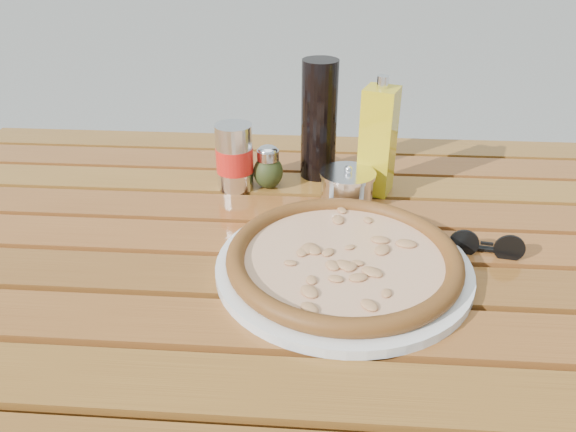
# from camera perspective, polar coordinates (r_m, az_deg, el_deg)

# --- Properties ---
(table) EXTENTS (1.40, 0.90, 0.75)m
(table) POSITION_cam_1_polar(r_m,az_deg,el_deg) (0.91, -0.09, -6.42)
(table) COLOR #341D0B
(table) RESTS_ON ground
(plate) EXTENTS (0.41, 0.41, 0.01)m
(plate) POSITION_cam_1_polar(r_m,az_deg,el_deg) (0.80, 5.62, -5.15)
(plate) COLOR silver
(plate) RESTS_ON table
(pizza) EXTENTS (0.39, 0.39, 0.03)m
(pizza) POSITION_cam_1_polar(r_m,az_deg,el_deg) (0.79, 5.67, -4.21)
(pizza) COLOR beige
(pizza) RESTS_ON plate
(pepper_shaker) EXTENTS (0.07, 0.07, 0.08)m
(pepper_shaker) POSITION_cam_1_polar(r_m,az_deg,el_deg) (1.03, -5.57, 5.16)
(pepper_shaker) COLOR red
(pepper_shaker) RESTS_ON table
(oregano_shaker) EXTENTS (0.07, 0.07, 0.08)m
(oregano_shaker) POSITION_cam_1_polar(r_m,az_deg,el_deg) (1.02, -2.03, 4.94)
(oregano_shaker) COLOR #323D18
(oregano_shaker) RESTS_ON table
(dark_bottle) EXTENTS (0.07, 0.07, 0.22)m
(dark_bottle) POSITION_cam_1_polar(r_m,az_deg,el_deg) (1.04, 3.17, 9.70)
(dark_bottle) COLOR black
(dark_bottle) RESTS_ON table
(soda_can) EXTENTS (0.08, 0.08, 0.12)m
(soda_can) POSITION_cam_1_polar(r_m,az_deg,el_deg) (1.02, -5.44, 5.93)
(soda_can) COLOR silver
(soda_can) RESTS_ON table
(olive_oil_cruet) EXTENTS (0.07, 0.07, 0.21)m
(olive_oil_cruet) POSITION_cam_1_polar(r_m,az_deg,el_deg) (1.00, 9.13, 7.55)
(olive_oil_cruet) COLOR gold
(olive_oil_cruet) RESTS_ON table
(parmesan_tin) EXTENTS (0.13, 0.13, 0.07)m
(parmesan_tin) POSITION_cam_1_polar(r_m,az_deg,el_deg) (0.97, 6.03, 2.91)
(parmesan_tin) COLOR silver
(parmesan_tin) RESTS_ON table
(sunglasses) EXTENTS (0.11, 0.04, 0.04)m
(sunglasses) POSITION_cam_1_polar(r_m,az_deg,el_deg) (0.88, 19.47, -2.92)
(sunglasses) COLOR black
(sunglasses) RESTS_ON table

